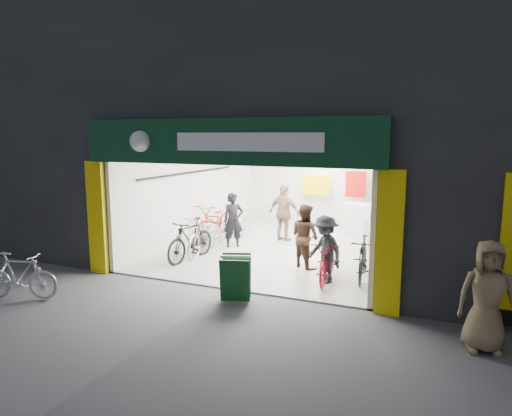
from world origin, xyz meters
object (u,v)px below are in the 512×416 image
Objects in this scene: pedestrian_near at (487,296)px; sandwich_board at (236,277)px; bike_left_front at (205,235)px; bike_right_front at (363,259)px; parked_bike at (19,276)px.

pedestrian_near reaches higher than sandwich_board.
pedestrian_near reaches higher than bike_left_front.
bike_right_front reaches higher than sandwich_board.
bike_right_front is (4.30, -0.61, -0.05)m from bike_left_front.
pedestrian_near is 1.91× the size of sandwich_board.
bike_left_front reaches higher than bike_right_front.
parked_bike reaches higher than sandwich_board.
bike_right_front is 7.07m from parked_bike.
bike_left_front is 3.67m from sandwich_board.
bike_left_front is 1.31× the size of parked_bike.
pedestrian_near is (2.26, -2.67, 0.35)m from bike_right_front.
bike_left_front is 4.34m from bike_right_front.
bike_left_front is at bearing -37.68° from parked_bike.
bike_right_front is at bearing 28.57° from sandwich_board.
bike_left_front is at bearing 108.78° from sandwich_board.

